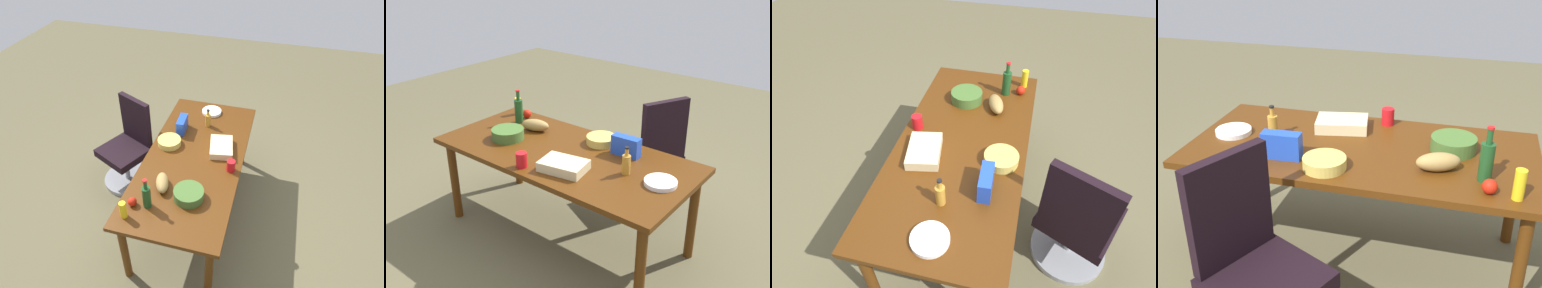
% 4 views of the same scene
% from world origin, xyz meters
% --- Properties ---
extents(ground_plane, '(10.00, 10.00, 0.00)m').
position_xyz_m(ground_plane, '(0.00, 0.00, 0.00)').
color(ground_plane, brown).
extents(conference_table, '(2.02, 0.93, 0.76)m').
position_xyz_m(conference_table, '(0.00, 0.00, 0.68)').
color(conference_table, '#4E280A').
rests_on(conference_table, ground).
extents(office_chair, '(0.64, 0.64, 1.04)m').
position_xyz_m(office_chair, '(-0.28, -0.86, 0.40)').
color(office_chair, gray).
rests_on(office_chair, ground).
extents(chip_bowl, '(0.30, 0.30, 0.06)m').
position_xyz_m(chip_bowl, '(-0.13, -0.30, 0.79)').
color(chip_bowl, '#D1B952').
rests_on(chip_bowl, conference_table).
extents(red_solo_cup, '(0.09, 0.09, 0.11)m').
position_xyz_m(red_solo_cup, '(0.08, 0.37, 0.82)').
color(red_solo_cup, red).
rests_on(red_solo_cup, conference_table).
extents(dressing_bottle, '(0.07, 0.07, 0.20)m').
position_xyz_m(dressing_bottle, '(-0.55, 0.00, 0.84)').
color(dressing_bottle, '#BD862C').
rests_on(dressing_bottle, conference_table).
extents(apple_red, '(0.09, 0.09, 0.08)m').
position_xyz_m(apple_red, '(0.72, -0.34, 0.80)').
color(apple_red, red).
rests_on(apple_red, conference_table).
extents(chip_bag_blue, '(0.22, 0.09, 0.15)m').
position_xyz_m(chip_bag_blue, '(-0.39, -0.24, 0.84)').
color(chip_bag_blue, blue).
rests_on(chip_bag_blue, conference_table).
extents(salad_bowl, '(0.32, 0.32, 0.09)m').
position_xyz_m(salad_bowl, '(0.52, 0.09, 0.80)').
color(salad_bowl, '#41652A').
rests_on(salad_bowl, conference_table).
extents(sheet_cake, '(0.36, 0.28, 0.07)m').
position_xyz_m(sheet_cake, '(-0.18, 0.23, 0.80)').
color(sheet_cake, beige).
rests_on(sheet_cake, conference_table).
extents(paper_plate_stack, '(0.26, 0.26, 0.03)m').
position_xyz_m(paper_plate_stack, '(-0.81, -0.02, 0.78)').
color(paper_plate_stack, white).
rests_on(paper_plate_stack, conference_table).
extents(wine_bottle, '(0.09, 0.09, 0.30)m').
position_xyz_m(wine_bottle, '(0.70, -0.21, 0.88)').
color(wine_bottle, '#1B481F').
rests_on(wine_bottle, conference_table).
extents(bread_loaf, '(0.26, 0.18, 0.10)m').
position_xyz_m(bread_loaf, '(0.46, -0.17, 0.81)').
color(bread_loaf, olive).
rests_on(bread_loaf, conference_table).
extents(mustard_bottle, '(0.07, 0.07, 0.16)m').
position_xyz_m(mustard_bottle, '(0.85, -0.35, 0.84)').
color(mustard_bottle, yellow).
rests_on(mustard_bottle, conference_table).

